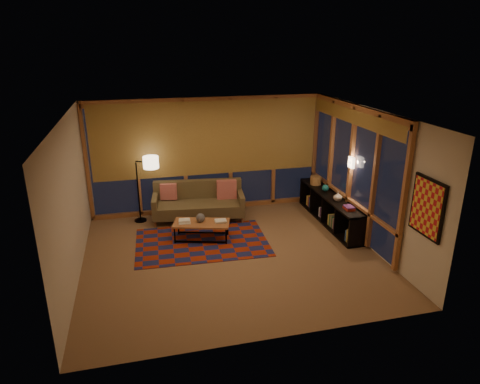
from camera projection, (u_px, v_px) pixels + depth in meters
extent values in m
cube|color=#9D6E4B|center=(231.00, 255.00, 8.20)|extent=(5.50, 5.00, 0.01)
cube|color=silver|center=(230.00, 115.00, 7.29)|extent=(5.50, 5.00, 0.01)
cube|color=beige|center=(207.00, 155.00, 10.03)|extent=(5.50, 0.01, 2.70)
cube|color=beige|center=(274.00, 252.00, 5.46)|extent=(5.50, 0.01, 2.70)
cube|color=beige|center=(70.00, 202.00, 7.13)|extent=(0.01, 5.00, 2.70)
cube|color=beige|center=(368.00, 178.00, 8.37)|extent=(0.01, 5.00, 2.70)
cube|color=maroon|center=(202.00, 242.00, 8.72)|extent=(2.72, 1.88, 0.01)
sphere|color=black|center=(200.00, 218.00, 8.74)|extent=(0.24, 0.24, 0.18)
cylinder|color=#A77B42|center=(316.00, 180.00, 10.15)|extent=(0.29, 0.29, 0.19)
sphere|color=#146364|center=(325.00, 188.00, 9.70)|extent=(0.20, 0.20, 0.16)
imported|color=#BAA590|center=(338.00, 196.00, 9.12)|extent=(0.21, 0.21, 0.20)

